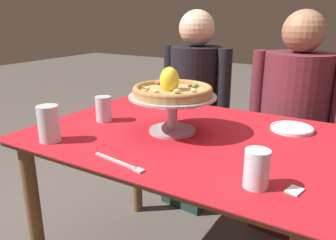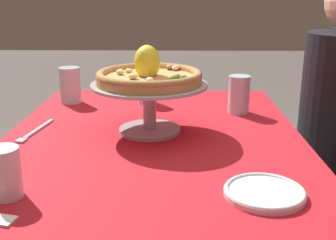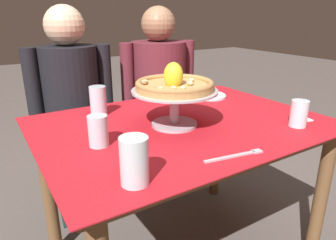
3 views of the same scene
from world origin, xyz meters
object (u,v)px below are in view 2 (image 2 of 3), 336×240
at_px(water_glass_front_left, 70,88).
at_px(sugar_packet, 1,220).
at_px(water_glass_back_left, 239,97).
at_px(dinner_fork, 35,132).
at_px(pizza_stand, 149,100).
at_px(water_glass_side_left, 147,91).
at_px(pizza, 149,75).
at_px(side_plate, 264,192).
at_px(water_glass_front_right, 4,176).

xyz_separation_m(water_glass_front_left, sugar_packet, (0.87, 0.08, -0.06)).
distance_m(water_glass_back_left, dinner_fork, 0.69).
xyz_separation_m(water_glass_back_left, sugar_packet, (0.74, -0.55, -0.05)).
distance_m(pizza_stand, water_glass_side_left, 0.34).
height_order(pizza, side_plate, pizza).
height_order(water_glass_front_left, water_glass_side_left, water_glass_front_left).
xyz_separation_m(water_glass_front_right, water_glass_front_left, (-0.77, -0.05, 0.01)).
xyz_separation_m(water_glass_front_left, side_plate, (0.75, 0.59, -0.05)).
distance_m(pizza_stand, pizza, 0.07).
xyz_separation_m(pizza_stand, water_glass_front_right, (0.43, -0.28, -0.05)).
relative_size(water_glass_back_left, water_glass_side_left, 1.19).
relative_size(water_glass_front_left, water_glass_back_left, 1.03).
bearing_deg(pizza, water_glass_back_left, 125.48).
height_order(pizza_stand, pizza, pizza).
bearing_deg(side_plate, pizza, -147.02).
bearing_deg(pizza, sugar_packet, -25.09).
xyz_separation_m(pizza, side_plate, (0.41, 0.27, -0.17)).
height_order(water_glass_front_left, side_plate, water_glass_front_left).
relative_size(water_glass_back_left, sugar_packet, 2.64).
height_order(pizza, water_glass_front_right, pizza).
relative_size(pizza_stand, water_glass_side_left, 3.13).
bearing_deg(pizza_stand, water_glass_back_left, 125.71).
height_order(water_glass_front_right, side_plate, water_glass_front_right).
bearing_deg(dinner_fork, water_glass_front_left, 175.87).
bearing_deg(water_glass_front_left, pizza, 43.68).
bearing_deg(dinner_fork, water_glass_back_left, 109.55).
xyz_separation_m(water_glass_front_right, water_glass_side_left, (-0.76, 0.25, 0.00)).
distance_m(pizza_stand, water_glass_front_right, 0.51).
bearing_deg(dinner_fork, sugar_packet, 11.52).
xyz_separation_m(side_plate, dinner_fork, (-0.40, -0.62, -0.01)).
bearing_deg(dinner_fork, pizza, 92.77).
distance_m(pizza, water_glass_front_right, 0.52).
bearing_deg(dinner_fork, pizza_stand, 92.53).
bearing_deg(pizza_stand, pizza, -156.66).
height_order(water_glass_front_left, water_glass_back_left, water_glass_front_left).
bearing_deg(side_plate, water_glass_front_right, -88.50).
xyz_separation_m(pizza_stand, sugar_packet, (0.52, -0.25, -0.10)).
xyz_separation_m(water_glass_back_left, water_glass_side_left, (-0.12, -0.33, -0.01)).
height_order(pizza_stand, water_glass_front_left, pizza_stand).
bearing_deg(water_glass_front_right, pizza_stand, 147.13).
height_order(pizza, water_glass_back_left, pizza).
bearing_deg(pizza, dinner_fork, -87.23).
distance_m(pizza, sugar_packet, 0.61).
height_order(pizza_stand, water_glass_back_left, pizza_stand).
bearing_deg(water_glass_back_left, pizza, -54.52).
bearing_deg(side_plate, water_glass_side_left, -158.31).
xyz_separation_m(water_glass_back_left, side_plate, (0.63, -0.03, -0.05)).
bearing_deg(water_glass_side_left, water_glass_back_left, 69.94).
relative_size(side_plate, sugar_packet, 3.43).
bearing_deg(pizza, water_glass_front_right, -32.73).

